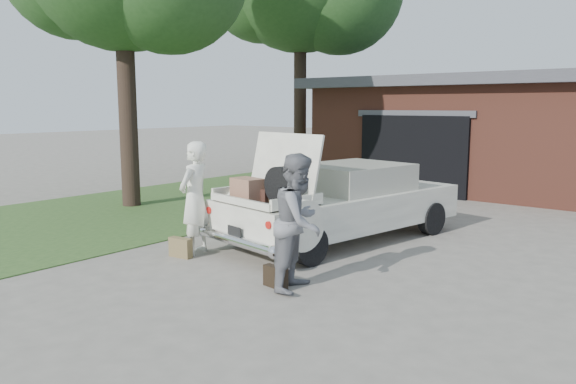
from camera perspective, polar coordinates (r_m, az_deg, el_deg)
The scene contains 8 objects.
ground at distance 8.77m, azimuth -2.48°, elevation -7.59°, with size 90.00×90.00×0.00m, color gray.
grass_strip at distance 14.67m, azimuth -10.91°, elevation -1.04°, with size 6.00×16.00×0.02m, color #2D4C1E.
house at distance 18.38m, azimuth 24.51°, elevation 5.50°, with size 12.80×7.80×3.30m.
sedan at distance 10.34m, azimuth 5.37°, elevation -1.00°, with size 2.69×5.15×2.02m.
woman_left at distance 9.45m, azimuth -9.47°, elevation -0.62°, with size 0.69×0.45×1.89m, color white.
woman_right at distance 7.53m, azimuth 1.14°, elevation -3.06°, with size 0.90×0.70×1.85m, color slate.
suitcase_left at distance 9.42m, azimuth -10.86°, elevation -5.57°, with size 0.42×0.13×0.32m, color olive.
suitcase_right at distance 7.76m, azimuth -1.28°, elevation -8.63°, with size 0.38×0.12×0.30m, color black.
Camera 1 is at (5.57, -6.31, 2.47)m, focal length 35.00 mm.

